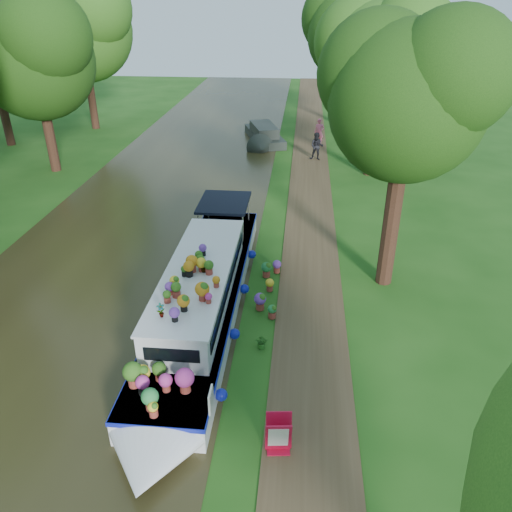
% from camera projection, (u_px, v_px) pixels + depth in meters
% --- Properties ---
extents(ground, '(100.00, 100.00, 0.00)m').
position_uv_depth(ground, '(272.00, 325.00, 15.57)').
color(ground, '#1B4812').
rests_on(ground, ground).
extents(canal_water, '(10.00, 100.00, 0.02)m').
position_uv_depth(canal_water, '(86.00, 314.00, 16.06)').
color(canal_water, black).
rests_on(canal_water, ground).
extents(towpath, '(2.20, 100.00, 0.03)m').
position_uv_depth(towpath, '(310.00, 326.00, 15.46)').
color(towpath, '#443420').
rests_on(towpath, ground).
extents(plant_boat, '(2.29, 13.52, 2.26)m').
position_uv_depth(plant_boat, '(200.00, 297.00, 15.43)').
color(plant_boat, silver).
rests_on(plant_boat, canal_water).
extents(tree_near_overhang, '(5.52, 5.28, 8.99)m').
position_uv_depth(tree_near_overhang, '(409.00, 90.00, 14.85)').
color(tree_near_overhang, black).
rests_on(tree_near_overhang, ground).
extents(tree_near_mid, '(6.90, 6.60, 9.40)m').
position_uv_depth(tree_near_mid, '(381.00, 53.00, 25.43)').
color(tree_near_mid, black).
rests_on(tree_near_mid, ground).
extents(tree_near_far, '(7.59, 7.26, 10.30)m').
position_uv_depth(tree_near_far, '(355.00, 26.00, 34.86)').
color(tree_near_far, black).
rests_on(tree_near_far, ground).
extents(tree_far_c, '(7.13, 6.82, 9.59)m').
position_uv_depth(tree_far_c, '(33.00, 49.00, 26.01)').
color(tree_far_c, black).
rests_on(tree_far_c, ground).
extents(tree_far_d, '(8.05, 7.70, 10.85)m').
position_uv_depth(tree_far_d, '(80.00, 21.00, 34.53)').
color(tree_far_d, black).
rests_on(tree_far_d, ground).
extents(second_boat, '(3.30, 6.51, 1.19)m').
position_uv_depth(second_boat, '(264.00, 135.00, 34.19)').
color(second_boat, black).
rests_on(second_boat, canal_water).
extents(sandwich_board, '(0.60, 0.52, 0.93)m').
position_uv_depth(sandwich_board, '(279.00, 436.00, 11.11)').
color(sandwich_board, red).
rests_on(sandwich_board, towpath).
extents(pedestrian_pink, '(0.68, 0.48, 1.76)m').
position_uv_depth(pedestrian_pink, '(319.00, 132.00, 33.22)').
color(pedestrian_pink, '#D15699').
rests_on(pedestrian_pink, towpath).
extents(pedestrian_dark, '(0.92, 0.78, 1.67)m').
position_uv_depth(pedestrian_dark, '(317.00, 146.00, 30.34)').
color(pedestrian_dark, black).
rests_on(pedestrian_dark, towpath).
extents(verge_plant, '(0.40, 0.36, 0.42)m').
position_uv_depth(verge_plant, '(262.00, 342.00, 14.46)').
color(verge_plant, '#2D6C20').
rests_on(verge_plant, ground).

